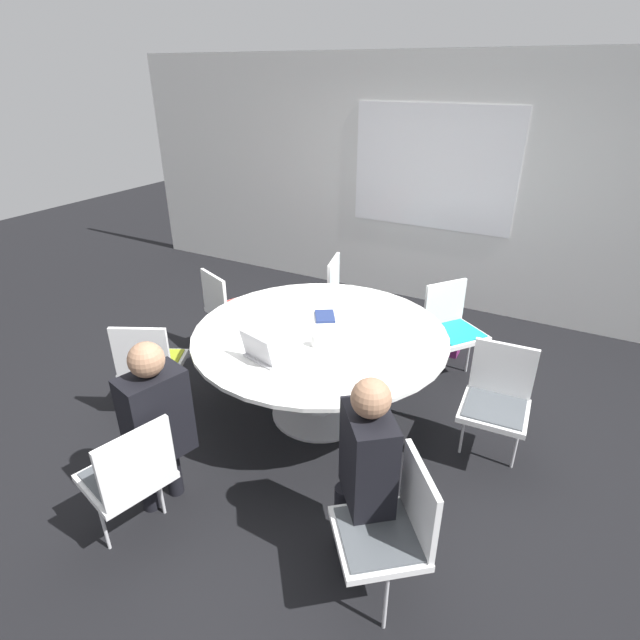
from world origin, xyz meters
TOP-DOWN VIEW (x-y plane):
  - ground_plane at (0.00, 0.00)m, footprint 16.00×16.00m
  - wall_back at (0.00, 2.60)m, footprint 8.00×0.07m
  - conference_table at (0.00, 0.00)m, footprint 1.91×1.91m
  - chair_0 at (-0.35, -1.57)m, footprint 0.52×0.53m
  - chair_1 at (1.06, -1.21)m, footprint 0.60×0.61m
  - chair_2 at (1.30, 0.14)m, footprint 0.46×0.44m
  - chair_3 at (0.73, 1.09)m, footprint 0.60×0.60m
  - chair_4 at (-0.39, 1.25)m, footprint 0.51×0.53m
  - chair_5 at (-1.23, 0.44)m, footprint 0.57×0.56m
  - chair_6 at (-1.14, -0.64)m, footprint 0.58×0.57m
  - person_0 at (-0.37, -1.32)m, footprint 0.32×0.40m
  - person_1 at (0.85, -1.08)m, footprint 0.40×0.42m
  - laptop at (-0.15, -0.54)m, footprint 0.33×0.29m
  - spiral_notebook at (-0.08, 0.23)m, footprint 0.24×0.26m
  - coffee_cup at (0.08, -0.20)m, footprint 0.07×0.07m
  - handbag at (0.58, 1.44)m, footprint 0.36×0.16m

SIDE VIEW (x-z plane):
  - ground_plane at x=0.00m, z-range 0.00..0.00m
  - handbag at x=0.58m, z-range 0.00..0.28m
  - chair_0 at x=-0.35m, z-range 0.08..0.93m
  - chair_1 at x=1.06m, z-range 0.08..0.93m
  - chair_2 at x=1.30m, z-range 0.08..0.93m
  - chair_3 at x=0.73m, z-range 0.08..0.93m
  - chair_4 at x=-0.39m, z-range 0.08..0.93m
  - chair_5 at x=-1.23m, z-range 0.08..0.93m
  - chair_6 at x=-1.14m, z-range 0.08..0.93m
  - conference_table at x=0.00m, z-range 0.24..0.98m
  - person_0 at x=-0.37m, z-range 0.10..1.30m
  - person_1 at x=0.85m, z-range 0.10..1.30m
  - spiral_notebook at x=-0.08m, z-range 0.74..0.76m
  - coffee_cup at x=0.08m, z-range 0.74..0.84m
  - laptop at x=-0.15m, z-range 0.69..0.91m
  - wall_back at x=0.00m, z-range 0.00..2.70m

